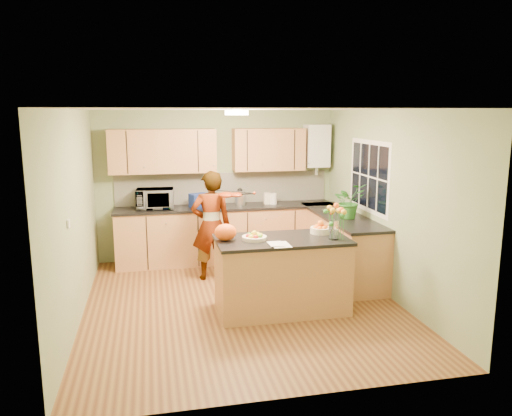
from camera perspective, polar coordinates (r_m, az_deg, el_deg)
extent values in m
plane|color=brown|center=(6.66, -1.62, -10.84)|extent=(4.50, 4.50, 0.00)
cube|color=silver|center=(6.18, -1.74, 11.21)|extent=(4.00, 4.50, 0.02)
cube|color=gray|center=(8.50, -4.42, 2.64)|extent=(4.00, 0.02, 2.50)
cube|color=gray|center=(4.17, 3.95, -6.08)|extent=(4.00, 0.02, 2.50)
cube|color=gray|center=(6.27, -19.97, -0.96)|extent=(0.02, 4.50, 2.50)
cube|color=gray|center=(6.94, 14.79, 0.44)|extent=(0.02, 4.50, 2.50)
cube|color=#AD7545|center=(8.37, -3.39, -3.05)|extent=(3.60, 0.60, 0.90)
cube|color=black|center=(8.26, -3.41, 0.10)|extent=(3.64, 0.62, 0.04)
cube|color=#AD7545|center=(7.75, 9.69, -4.34)|extent=(0.60, 2.20, 0.90)
cube|color=black|center=(7.64, 9.73, -0.94)|extent=(0.62, 2.24, 0.04)
cube|color=silver|center=(8.50, -3.74, 2.32)|extent=(3.60, 0.02, 0.52)
cube|color=#AD7545|center=(8.19, -10.61, 6.41)|extent=(1.70, 0.34, 0.70)
cube|color=#AD7545|center=(8.42, 1.45, 6.71)|extent=(1.20, 0.34, 0.70)
cube|color=white|center=(8.66, 6.96, 7.08)|extent=(0.40, 0.30, 0.72)
cylinder|color=silver|center=(8.70, 6.90, 4.45)|extent=(0.06, 0.06, 0.20)
cube|color=white|center=(7.43, 12.78, 3.55)|extent=(0.01, 1.30, 1.05)
cube|color=black|center=(7.43, 12.75, 3.55)|extent=(0.01, 1.18, 0.92)
cube|color=white|center=(5.67, -20.65, -1.68)|extent=(0.02, 0.09, 0.09)
cylinder|color=#FFEABF|center=(6.48, -2.22, 10.84)|extent=(0.30, 0.30, 0.06)
cylinder|color=white|center=(6.48, -2.23, 11.10)|extent=(0.10, 0.10, 0.02)
cube|color=#AD7545|center=(6.31, 2.96, -7.78)|extent=(1.59, 0.80, 0.90)
cube|color=black|center=(6.17, 3.00, -3.66)|extent=(1.63, 0.84, 0.04)
cylinder|color=beige|center=(6.08, -0.19, -3.45)|extent=(0.30, 0.30, 0.05)
cylinder|color=beige|center=(6.46, 7.38, -2.55)|extent=(0.26, 0.26, 0.08)
cylinder|color=silver|center=(6.15, 8.85, -2.49)|extent=(0.12, 0.12, 0.24)
ellipsoid|color=#FF5A15|center=(6.05, -3.51, -2.77)|extent=(0.28, 0.24, 0.20)
cube|color=white|center=(5.86, 2.81, -4.19)|extent=(0.21, 0.29, 0.01)
imported|color=tan|center=(7.41, -5.14, -2.00)|extent=(0.62, 0.43, 1.63)
imported|color=white|center=(8.15, -11.47, 1.04)|extent=(0.61, 0.43, 0.32)
cube|color=navy|center=(8.16, -6.52, 0.86)|extent=(0.34, 0.30, 0.23)
cylinder|color=silver|center=(8.31, -1.84, 1.17)|extent=(0.18, 0.18, 0.24)
sphere|color=black|center=(8.28, -1.84, 2.30)|extent=(0.09, 0.09, 0.09)
cylinder|color=beige|center=(8.42, 1.30, 1.12)|extent=(0.13, 0.13, 0.19)
cylinder|color=white|center=(8.40, 2.00, 1.07)|extent=(0.13, 0.13, 0.18)
imported|color=#2C7125|center=(7.38, 10.54, 0.80)|extent=(0.55, 0.51, 0.51)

